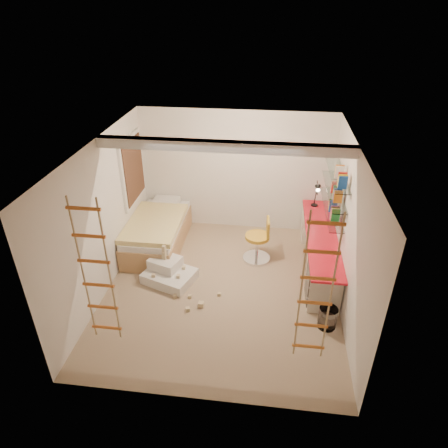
# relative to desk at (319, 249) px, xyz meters

# --- Properties ---
(floor) EXTENTS (4.50, 4.50, 0.00)m
(floor) POSITION_rel_desk_xyz_m (-1.72, -0.86, -0.40)
(floor) COLOR #937C5F
(floor) RESTS_ON ground
(ceiling_beam) EXTENTS (4.00, 0.18, 0.16)m
(ceiling_beam) POSITION_rel_desk_xyz_m (-1.72, -0.56, 2.12)
(ceiling_beam) COLOR white
(ceiling_beam) RESTS_ON ceiling
(window_frame) EXTENTS (0.06, 1.15, 1.35)m
(window_frame) POSITION_rel_desk_xyz_m (-3.69, 0.64, 1.15)
(window_frame) COLOR white
(window_frame) RESTS_ON wall_left
(window_blind) EXTENTS (0.02, 1.00, 1.20)m
(window_blind) POSITION_rel_desk_xyz_m (-3.65, 0.64, 1.15)
(window_blind) COLOR #4C2D1E
(window_blind) RESTS_ON window_frame
(rope_ladder_left) EXTENTS (0.41, 0.04, 2.13)m
(rope_ladder_left) POSITION_rel_desk_xyz_m (-3.07, -2.61, 1.11)
(rope_ladder_left) COLOR #CA6422
(rope_ladder_left) RESTS_ON ceiling
(rope_ladder_right) EXTENTS (0.41, 0.04, 2.13)m
(rope_ladder_right) POSITION_rel_desk_xyz_m (-0.37, -2.61, 1.11)
(rope_ladder_right) COLOR orange
(rope_ladder_right) RESTS_ON ceiling
(waste_bin) EXTENTS (0.29, 0.29, 0.36)m
(waste_bin) POSITION_rel_desk_xyz_m (0.03, -1.58, -0.22)
(waste_bin) COLOR white
(waste_bin) RESTS_ON floor
(desk) EXTENTS (0.56, 2.80, 0.75)m
(desk) POSITION_rel_desk_xyz_m (0.00, 0.00, 0.00)
(desk) COLOR red
(desk) RESTS_ON floor
(shelves) EXTENTS (0.25, 1.80, 0.71)m
(shelves) POSITION_rel_desk_xyz_m (0.15, 0.27, 1.10)
(shelves) COLOR white
(shelves) RESTS_ON wall_right
(bed) EXTENTS (1.02, 2.00, 0.69)m
(bed) POSITION_rel_desk_xyz_m (-3.20, 0.36, -0.07)
(bed) COLOR #AD7F51
(bed) RESTS_ON floor
(task_lamp) EXTENTS (0.14, 0.36, 0.57)m
(task_lamp) POSITION_rel_desk_xyz_m (-0.05, 0.96, 0.73)
(task_lamp) COLOR black
(task_lamp) RESTS_ON desk
(swivel_chair) EXTENTS (0.57, 0.57, 0.90)m
(swivel_chair) POSITION_rel_desk_xyz_m (-1.13, 0.11, -0.07)
(swivel_chair) COLOR gold
(swivel_chair) RESTS_ON floor
(play_platform) EXTENTS (1.03, 0.91, 0.38)m
(play_platform) POSITION_rel_desk_xyz_m (-2.72, -0.71, -0.26)
(play_platform) COLOR silver
(play_platform) RESTS_ON floor
(toy_blocks) EXTENTS (1.25, 0.98, 0.65)m
(toy_blocks) POSITION_rel_desk_xyz_m (-2.45, -0.96, -0.17)
(toy_blocks) COLOR #CCB284
(toy_blocks) RESTS_ON floor
(books) EXTENTS (0.14, 0.70, 0.92)m
(books) POSITION_rel_desk_xyz_m (0.15, 0.27, 1.17)
(books) COLOR #1E722D
(books) RESTS_ON shelves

